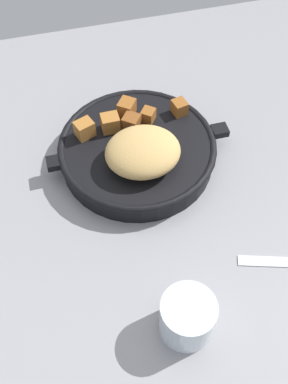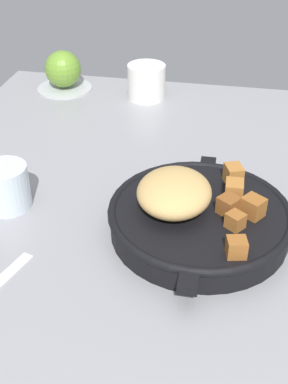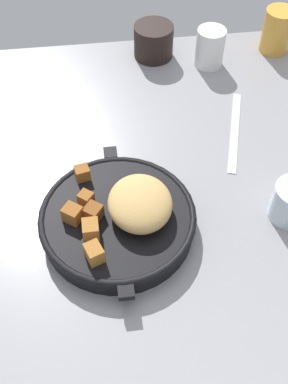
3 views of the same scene
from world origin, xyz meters
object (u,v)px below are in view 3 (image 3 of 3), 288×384
coffee_mug_dark (154,41)px  juice_glass_amber (277,31)px  butter_knife (235,131)px  cast_iron_skillet (120,216)px  white_creamer_pitcher (210,48)px

coffee_mug_dark → juice_glass_amber: 28.54cm
butter_knife → coffee_mug_dark: bearing=-138.5°
coffee_mug_dark → juice_glass_amber: juice_glass_amber is taller
cast_iron_skillet → coffee_mug_dark: bearing=165.6°
butter_knife → juice_glass_amber: juice_glass_amber is taller
butter_knife → juice_glass_amber: (-26.26, 15.95, 4.75)cm
butter_knife → white_creamer_pitcher: size_ratio=2.63×
coffee_mug_dark → butter_knife: bearing=24.6°
white_creamer_pitcher → coffee_mug_dark: white_creamer_pitcher is taller
juice_glass_amber → coffee_mug_dark: bearing=-92.3°
juice_glass_amber → white_creamer_pitcher: bearing=-76.9°
coffee_mug_dark → juice_glass_amber: bearing=87.7°
white_creamer_pitcher → juice_glass_amber: (-3.86, 16.54, 0.58)cm
juice_glass_amber → cast_iron_skillet: bearing=-41.3°
white_creamer_pitcher → coffee_mug_dark: (-5.01, -11.95, -0.59)cm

